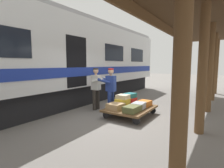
# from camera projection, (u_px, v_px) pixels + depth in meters

# --- Properties ---
(ground_plane) EXTENTS (60.00, 60.00, 0.00)m
(ground_plane) POSITION_uv_depth(u_px,v_px,m) (124.00, 119.00, 5.99)
(ground_plane) COLOR slate
(platform_canopy) EXTENTS (3.20, 16.37, 3.56)m
(platform_canopy) POSITION_uv_depth(u_px,v_px,m) (203.00, 9.00, 4.41)
(platform_canopy) COLOR brown
(platform_canopy) RESTS_ON ground_plane
(train_car) EXTENTS (3.02, 16.14, 4.00)m
(train_car) POSITION_uv_depth(u_px,v_px,m) (52.00, 60.00, 7.74)
(train_car) COLOR silver
(train_car) RESTS_ON ground_plane
(luggage_cart) EXTENTS (1.42, 1.82, 0.31)m
(luggage_cart) POSITION_uv_depth(u_px,v_px,m) (130.00, 109.00, 6.29)
(luggage_cart) COLOR brown
(luggage_cart) RESTS_ON ground_plane
(suitcase_tan_vintage) EXTENTS (0.51, 0.55, 0.21)m
(suitcase_tan_vintage) POSITION_uv_depth(u_px,v_px,m) (116.00, 106.00, 6.02)
(suitcase_tan_vintage) COLOR tan
(suitcase_tan_vintage) RESTS_ON luggage_cart
(suitcase_red_plastic) EXTENTS (0.50, 0.51, 0.24)m
(suitcase_red_plastic) POSITION_uv_depth(u_px,v_px,m) (129.00, 101.00, 6.86)
(suitcase_red_plastic) COLOR #AD231E
(suitcase_red_plastic) RESTS_ON luggage_cart
(suitcase_olive_duffel) EXTENTS (0.44, 0.66, 0.20)m
(suitcase_olive_duffel) POSITION_uv_depth(u_px,v_px,m) (132.00, 109.00, 5.68)
(suitcase_olive_duffel) COLOR brown
(suitcase_olive_duffel) RESTS_ON luggage_cart
(suitcase_yellow_case) EXTENTS (0.53, 0.58, 0.28)m
(suitcase_yellow_case) POSITION_uv_depth(u_px,v_px,m) (123.00, 103.00, 6.44)
(suitcase_yellow_case) COLOR gold
(suitcase_yellow_case) RESTS_ON luggage_cart
(suitcase_gray_aluminum) EXTENTS (0.42, 0.53, 0.21)m
(suitcase_gray_aluminum) POSITION_uv_depth(u_px,v_px,m) (139.00, 106.00, 6.10)
(suitcase_gray_aluminum) COLOR #9EA0A5
(suitcase_gray_aluminum) RESTS_ON luggage_cart
(suitcase_orange_carryall) EXTENTS (0.44, 0.55, 0.19)m
(suitcase_orange_carryall) POSITION_uv_depth(u_px,v_px,m) (144.00, 103.00, 6.51)
(suitcase_orange_carryall) COLOR #CC6B23
(suitcase_orange_carryall) RESTS_ON luggage_cart
(suitcase_cream_canvas) EXTENTS (0.42, 0.40, 0.15)m
(suitcase_cream_canvas) POSITION_uv_depth(u_px,v_px,m) (123.00, 97.00, 6.44)
(suitcase_cream_canvas) COLOR beige
(suitcase_cream_canvas) RESTS_ON suitcase_yellow_case
(suitcase_teal_softside) EXTENTS (0.44, 0.51, 0.18)m
(suitcase_teal_softside) POSITION_uv_depth(u_px,v_px,m) (130.00, 95.00, 6.86)
(suitcase_teal_softside) COLOR #1E666B
(suitcase_teal_softside) RESTS_ON suitcase_red_plastic
(porter_in_overalls) EXTENTS (0.69, 0.47, 1.70)m
(porter_in_overalls) POSITION_uv_depth(u_px,v_px,m) (110.00, 89.00, 6.72)
(porter_in_overalls) COLOR navy
(porter_in_overalls) RESTS_ON ground_plane
(porter_by_door) EXTENTS (0.68, 0.44, 1.70)m
(porter_by_door) POSITION_uv_depth(u_px,v_px,m) (96.00, 87.00, 7.09)
(porter_by_door) COLOR #332D28
(porter_by_door) RESTS_ON ground_plane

